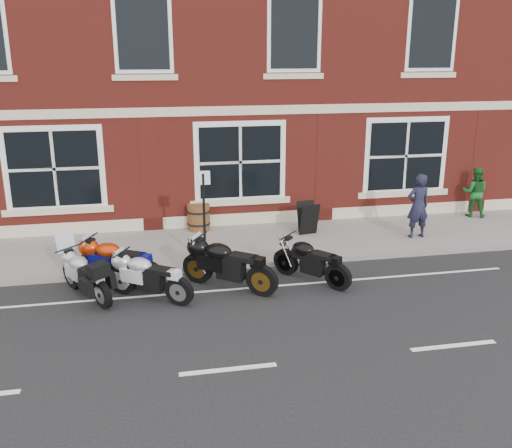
{
  "coord_description": "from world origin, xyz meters",
  "views": [
    {
      "loc": [
        -1.15,
        -11.1,
        4.96
      ],
      "look_at": [
        1.37,
        1.6,
        1.02
      ],
      "focal_mm": 40.0,
      "sensor_mm": 36.0,
      "label": 1
    }
  ],
  "objects_px": {
    "moto_sport_red": "(118,261)",
    "parking_sign": "(204,211)",
    "barrel_planter": "(199,217)",
    "pedestrian_right": "(475,192)",
    "pedestrian_left": "(418,206)",
    "moto_touring_silver": "(86,273)",
    "moto_sport_silver": "(149,275)",
    "moto_sport_black": "(228,263)",
    "a_board_sign": "(308,218)",
    "moto_naked_black": "(311,259)"
  },
  "relations": [
    {
      "from": "parking_sign",
      "to": "barrel_planter",
      "type": "bearing_deg",
      "value": 88.36
    },
    {
      "from": "moto_touring_silver",
      "to": "moto_sport_silver",
      "type": "relative_size",
      "value": 1.02
    },
    {
      "from": "moto_touring_silver",
      "to": "pedestrian_left",
      "type": "distance_m",
      "value": 8.71
    },
    {
      "from": "moto_sport_red",
      "to": "moto_sport_black",
      "type": "height_order",
      "value": "moto_sport_black"
    },
    {
      "from": "pedestrian_right",
      "to": "barrel_planter",
      "type": "xyz_separation_m",
      "value": [
        -8.35,
        0.27,
        -0.39
      ]
    },
    {
      "from": "moto_sport_red",
      "to": "a_board_sign",
      "type": "xyz_separation_m",
      "value": [
        5.02,
        2.41,
        -0.0
      ]
    },
    {
      "from": "parking_sign",
      "to": "pedestrian_left",
      "type": "bearing_deg",
      "value": 10.02
    },
    {
      "from": "moto_naked_black",
      "to": "barrel_planter",
      "type": "height_order",
      "value": "moto_naked_black"
    },
    {
      "from": "pedestrian_right",
      "to": "a_board_sign",
      "type": "relative_size",
      "value": 1.71
    },
    {
      "from": "pedestrian_left",
      "to": "parking_sign",
      "type": "height_order",
      "value": "parking_sign"
    },
    {
      "from": "pedestrian_right",
      "to": "barrel_planter",
      "type": "bearing_deg",
      "value": 26.11
    },
    {
      "from": "moto_sport_silver",
      "to": "a_board_sign",
      "type": "height_order",
      "value": "a_board_sign"
    },
    {
      "from": "moto_touring_silver",
      "to": "parking_sign",
      "type": "bearing_deg",
      "value": -8.07
    },
    {
      "from": "moto_sport_black",
      "to": "pedestrian_left",
      "type": "bearing_deg",
      "value": -30.04
    },
    {
      "from": "moto_touring_silver",
      "to": "parking_sign",
      "type": "relative_size",
      "value": 0.79
    },
    {
      "from": "barrel_planter",
      "to": "pedestrian_right",
      "type": "bearing_deg",
      "value": -1.83
    },
    {
      "from": "moto_sport_silver",
      "to": "moto_touring_silver",
      "type": "bearing_deg",
      "value": 109.43
    },
    {
      "from": "moto_sport_silver",
      "to": "a_board_sign",
      "type": "bearing_deg",
      "value": -17.51
    },
    {
      "from": "pedestrian_right",
      "to": "parking_sign",
      "type": "relative_size",
      "value": 0.67
    },
    {
      "from": "pedestrian_left",
      "to": "barrel_planter",
      "type": "distance_m",
      "value": 6.01
    },
    {
      "from": "barrel_planter",
      "to": "moto_naked_black",
      "type": "bearing_deg",
      "value": -62.23
    },
    {
      "from": "pedestrian_left",
      "to": "pedestrian_right",
      "type": "relative_size",
      "value": 1.15
    },
    {
      "from": "moto_touring_silver",
      "to": "moto_naked_black",
      "type": "distance_m",
      "value": 4.84
    },
    {
      "from": "moto_sport_black",
      "to": "moto_naked_black",
      "type": "bearing_deg",
      "value": -51.05
    },
    {
      "from": "moto_sport_black",
      "to": "pedestrian_right",
      "type": "bearing_deg",
      "value": -27.11
    },
    {
      "from": "moto_sport_silver",
      "to": "barrel_planter",
      "type": "bearing_deg",
      "value": 16.57
    },
    {
      "from": "moto_naked_black",
      "to": "pedestrian_left",
      "type": "xyz_separation_m",
      "value": [
        3.61,
        2.17,
        0.47
      ]
    },
    {
      "from": "moto_sport_red",
      "to": "moto_sport_black",
      "type": "xyz_separation_m",
      "value": [
        2.33,
        -0.65,
        0.03
      ]
    },
    {
      "from": "barrel_planter",
      "to": "a_board_sign",
      "type": "bearing_deg",
      "value": -17.92
    },
    {
      "from": "moto_sport_black",
      "to": "pedestrian_right",
      "type": "height_order",
      "value": "pedestrian_right"
    },
    {
      "from": "moto_naked_black",
      "to": "pedestrian_right",
      "type": "bearing_deg",
      "value": -7.79
    },
    {
      "from": "moto_sport_black",
      "to": "a_board_sign",
      "type": "xyz_separation_m",
      "value": [
        2.68,
        3.07,
        -0.03
      ]
    },
    {
      "from": "pedestrian_left",
      "to": "moto_naked_black",
      "type": "bearing_deg",
      "value": 27.84
    },
    {
      "from": "moto_sport_red",
      "to": "pedestrian_left",
      "type": "height_order",
      "value": "pedestrian_left"
    },
    {
      "from": "pedestrian_left",
      "to": "barrel_planter",
      "type": "bearing_deg",
      "value": -20.73
    },
    {
      "from": "pedestrian_left",
      "to": "parking_sign",
      "type": "relative_size",
      "value": 0.78
    },
    {
      "from": "a_board_sign",
      "to": "parking_sign",
      "type": "xyz_separation_m",
      "value": [
        -3.04,
        -1.81,
        0.85
      ]
    },
    {
      "from": "a_board_sign",
      "to": "parking_sign",
      "type": "distance_m",
      "value": 3.64
    },
    {
      "from": "moto_sport_red",
      "to": "parking_sign",
      "type": "bearing_deg",
      "value": -41.78
    },
    {
      "from": "moto_naked_black",
      "to": "barrel_planter",
      "type": "distance_m",
      "value": 4.5
    },
    {
      "from": "moto_sport_black",
      "to": "moto_sport_silver",
      "type": "bearing_deg",
      "value": 135.61
    },
    {
      "from": "pedestrian_right",
      "to": "a_board_sign",
      "type": "xyz_separation_m",
      "value": [
        -5.43,
        -0.68,
        -0.31
      ]
    },
    {
      "from": "moto_sport_silver",
      "to": "parking_sign",
      "type": "height_order",
      "value": "parking_sign"
    },
    {
      "from": "a_board_sign",
      "to": "barrel_planter",
      "type": "bearing_deg",
      "value": 151.43
    },
    {
      "from": "moto_sport_red",
      "to": "moto_sport_silver",
      "type": "height_order",
      "value": "moto_sport_red"
    },
    {
      "from": "moto_sport_silver",
      "to": "a_board_sign",
      "type": "relative_size",
      "value": 1.95
    },
    {
      "from": "moto_naked_black",
      "to": "parking_sign",
      "type": "bearing_deg",
      "value": 112.45
    },
    {
      "from": "pedestrian_right",
      "to": "parking_sign",
      "type": "height_order",
      "value": "parking_sign"
    },
    {
      "from": "moto_sport_black",
      "to": "moto_sport_red",
      "type": "bearing_deg",
      "value": 112.51
    },
    {
      "from": "moto_touring_silver",
      "to": "moto_naked_black",
      "type": "bearing_deg",
      "value": -32.43
    }
  ]
}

